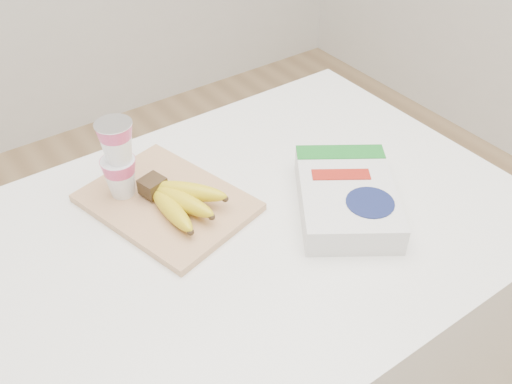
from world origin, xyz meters
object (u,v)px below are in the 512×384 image
yogurt_stack (118,157)px  cereal_box (347,196)px  table (236,364)px  cutting_board (167,202)px  bananas (179,199)px

yogurt_stack → cereal_box: bearing=-38.9°
table → yogurt_stack: bearing=121.1°
table → yogurt_stack: yogurt_stack is taller
cutting_board → cereal_box: size_ratio=0.99×
cutting_board → cereal_box: (0.30, -0.22, 0.02)m
yogurt_stack → cereal_box: size_ratio=0.51×
bananas → cereal_box: 0.34m
table → cereal_box: size_ratio=3.61×
table → bananas: bananas is taller
table → cereal_box: cereal_box is taller
cutting_board → cereal_box: cereal_box is taller
cutting_board → bananas: 0.05m
cereal_box → cutting_board: bearing=177.7°
bananas → cutting_board: bearing=100.9°
table → yogurt_stack: 0.62m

